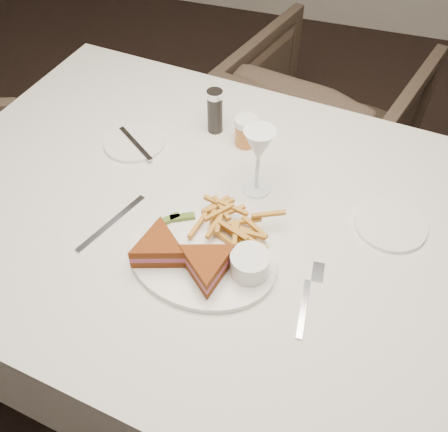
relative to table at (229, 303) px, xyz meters
name	(u,v)px	position (x,y,z in m)	size (l,w,h in m)	color
ground	(260,381)	(0.12, -0.03, -0.38)	(5.00, 5.00, 0.00)	black
table	(229,303)	(0.00, 0.00, 0.00)	(1.49, 0.99, 0.75)	silver
chair_far	(323,115)	(0.09, 0.99, -0.03)	(0.67, 0.63, 0.69)	#423429
table_setting	(221,218)	(-0.01, -0.05, 0.41)	(0.82, 0.66, 0.18)	white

